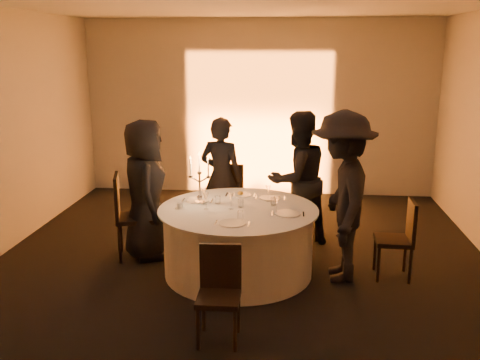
# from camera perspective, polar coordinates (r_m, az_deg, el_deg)

# --- Properties ---
(floor) EXTENTS (7.00, 7.00, 0.00)m
(floor) POSITION_cam_1_polar(r_m,az_deg,el_deg) (6.26, -0.18, -9.81)
(floor) COLOR black
(floor) RESTS_ON ground
(wall_back) EXTENTS (7.00, 0.00, 7.00)m
(wall_back) POSITION_cam_1_polar(r_m,az_deg,el_deg) (9.27, 2.03, 7.68)
(wall_back) COLOR beige
(wall_back) RESTS_ON floor
(wall_front) EXTENTS (7.00, 0.00, 7.00)m
(wall_front) POSITION_cam_1_polar(r_m,az_deg,el_deg) (2.50, -8.54, -10.70)
(wall_front) COLOR beige
(wall_front) RESTS_ON floor
(uplighter_fixture) EXTENTS (0.25, 0.12, 0.10)m
(uplighter_fixture) POSITION_cam_1_polar(r_m,az_deg,el_deg) (9.26, 1.83, -1.48)
(uplighter_fixture) COLOR black
(uplighter_fixture) RESTS_ON floor
(banquet_table) EXTENTS (1.80, 1.80, 0.77)m
(banquet_table) POSITION_cam_1_polar(r_m,az_deg,el_deg) (6.12, -0.19, -6.51)
(banquet_table) COLOR black
(banquet_table) RESTS_ON floor
(chair_left) EXTENTS (0.56, 0.56, 1.05)m
(chair_left) POSITION_cam_1_polar(r_m,az_deg,el_deg) (6.64, -11.89, -3.25)
(chair_left) COLOR black
(chair_left) RESTS_ON floor
(chair_back_left) EXTENTS (0.47, 0.47, 0.95)m
(chair_back_left) POSITION_cam_1_polar(r_m,az_deg,el_deg) (7.61, -0.97, -1.16)
(chair_back_left) COLOR black
(chair_back_left) RESTS_ON floor
(chair_back_right) EXTENTS (0.52, 0.53, 0.87)m
(chair_back_right) POSITION_cam_1_polar(r_m,az_deg,el_deg) (7.10, 6.67, -2.79)
(chair_back_right) COLOR black
(chair_back_right) RESTS_ON floor
(chair_right) EXTENTS (0.41, 0.41, 0.90)m
(chair_right) POSITION_cam_1_polar(r_m,az_deg,el_deg) (6.22, 16.77, -5.61)
(chair_right) COLOR black
(chair_right) RESTS_ON floor
(chair_front) EXTENTS (0.38, 0.38, 0.85)m
(chair_front) POSITION_cam_1_polar(r_m,az_deg,el_deg) (4.80, -2.21, -11.43)
(chair_front) COLOR black
(chair_front) RESTS_ON floor
(guest_left) EXTENTS (0.78, 0.96, 1.71)m
(guest_left) POSITION_cam_1_polar(r_m,az_deg,el_deg) (6.55, -10.07, -1.03)
(guest_left) COLOR black
(guest_left) RESTS_ON floor
(guest_back_left) EXTENTS (0.68, 0.55, 1.64)m
(guest_back_left) POSITION_cam_1_polar(r_m,az_deg,el_deg) (7.17, -2.00, 0.24)
(guest_back_left) COLOR black
(guest_back_left) RESTS_ON floor
(guest_back_right) EXTENTS (1.08, 1.03, 1.76)m
(guest_back_right) POSITION_cam_1_polar(r_m,az_deg,el_deg) (6.87, 6.18, 0.05)
(guest_back_right) COLOR black
(guest_back_right) RESTS_ON floor
(guest_right) EXTENTS (0.72, 1.23, 1.89)m
(guest_right) POSITION_cam_1_polar(r_m,az_deg,el_deg) (5.92, 10.83, -1.78)
(guest_right) COLOR black
(guest_right) RESTS_ON floor
(plate_left) EXTENTS (0.36, 0.28, 0.01)m
(plate_left) POSITION_cam_1_polar(r_m,az_deg,el_deg) (6.30, -4.56, -2.18)
(plate_left) COLOR white
(plate_left) RESTS_ON banquet_table
(plate_back_left) EXTENTS (0.36, 0.27, 0.08)m
(plate_back_left) POSITION_cam_1_polar(r_m,az_deg,el_deg) (6.51, 0.05, -1.50)
(plate_back_left) COLOR white
(plate_back_left) RESTS_ON banquet_table
(plate_back_right) EXTENTS (0.35, 0.26, 0.01)m
(plate_back_right) POSITION_cam_1_polar(r_m,az_deg,el_deg) (6.39, 3.24, -1.91)
(plate_back_right) COLOR white
(plate_back_right) RESTS_ON banquet_table
(plate_right) EXTENTS (0.36, 0.28, 0.01)m
(plate_right) POSITION_cam_1_polar(r_m,az_deg,el_deg) (5.81, 5.11, -3.60)
(plate_right) COLOR white
(plate_right) RESTS_ON banquet_table
(plate_front) EXTENTS (0.36, 0.28, 0.01)m
(plate_front) POSITION_cam_1_polar(r_m,az_deg,el_deg) (5.49, -0.83, -4.63)
(plate_front) COLOR white
(plate_front) RESTS_ON banquet_table
(coffee_cup) EXTENTS (0.11, 0.11, 0.07)m
(coffee_cup) POSITION_cam_1_polar(r_m,az_deg,el_deg) (6.03, -6.43, -2.74)
(coffee_cup) COLOR white
(coffee_cup) RESTS_ON banquet_table
(candelabra) EXTENTS (0.25, 0.12, 0.60)m
(candelabra) POSITION_cam_1_polar(r_m,az_deg,el_deg) (6.17, -4.32, -0.57)
(candelabra) COLOR silver
(candelabra) RESTS_ON banquet_table
(wine_glass_a) EXTENTS (0.07, 0.07, 0.19)m
(wine_glass_a) POSITION_cam_1_polar(r_m,az_deg,el_deg) (5.92, -0.97, -1.89)
(wine_glass_a) COLOR white
(wine_glass_a) RESTS_ON banquet_table
(wine_glass_b) EXTENTS (0.07, 0.07, 0.19)m
(wine_glass_b) POSITION_cam_1_polar(r_m,az_deg,el_deg) (6.24, 3.02, -1.07)
(wine_glass_b) COLOR white
(wine_glass_b) RESTS_ON banquet_table
(wine_glass_c) EXTENTS (0.07, 0.07, 0.19)m
(wine_glass_c) POSITION_cam_1_polar(r_m,az_deg,el_deg) (5.93, -3.65, -1.88)
(wine_glass_c) COLOR white
(wine_glass_c) RESTS_ON banquet_table
(wine_glass_d) EXTENTS (0.07, 0.07, 0.19)m
(wine_glass_d) POSITION_cam_1_polar(r_m,az_deg,el_deg) (6.13, -3.87, -1.37)
(wine_glass_d) COLOR white
(wine_glass_d) RESTS_ON banquet_table
(wine_glass_e) EXTENTS (0.07, 0.07, 0.19)m
(wine_glass_e) POSITION_cam_1_polar(r_m,az_deg,el_deg) (5.80, 3.93, -2.28)
(wine_glass_e) COLOR white
(wine_glass_e) RESTS_ON banquet_table
(tumbler_a) EXTENTS (0.07, 0.07, 0.09)m
(tumbler_a) POSITION_cam_1_polar(r_m,az_deg,el_deg) (6.12, 3.59, -2.28)
(tumbler_a) COLOR white
(tumbler_a) RESTS_ON banquet_table
(tumbler_b) EXTENTS (0.07, 0.07, 0.09)m
(tumbler_b) POSITION_cam_1_polar(r_m,az_deg,el_deg) (6.17, -2.39, -2.13)
(tumbler_b) COLOR white
(tumbler_b) RESTS_ON banquet_table
(tumbler_c) EXTENTS (0.07, 0.07, 0.09)m
(tumbler_c) POSITION_cam_1_polar(r_m,az_deg,el_deg) (5.62, 0.05, -3.76)
(tumbler_c) COLOR white
(tumbler_c) RESTS_ON banquet_table
(tumbler_d) EXTENTS (0.07, 0.07, 0.09)m
(tumbler_d) POSITION_cam_1_polar(r_m,az_deg,el_deg) (6.03, 0.07, -2.50)
(tumbler_d) COLOR white
(tumbler_d) RESTS_ON banquet_table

